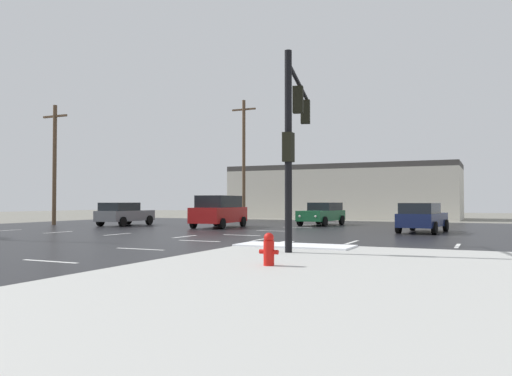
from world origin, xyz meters
TOP-DOWN VIEW (x-y plane):
  - ground_plane at (0.00, 0.00)m, footprint 120.00×120.00m
  - road_asphalt at (0.00, 0.00)m, footprint 44.00×44.00m
  - snow_strip_curbside at (5.00, -4.00)m, footprint 4.00×1.60m
  - lane_markings at (1.20, -1.38)m, footprint 36.15×36.15m
  - traffic_signal_mast at (5.20, -4.52)m, footprint 1.49×5.61m
  - fire_hydrant at (6.25, -9.15)m, footprint 0.48×0.26m
  - strip_building_background at (-2.22, 29.42)m, footprint 22.07×8.00m
  - sedan_green at (0.45, 13.85)m, footprint 2.42×4.68m
  - sedan_navy at (7.82, 7.91)m, footprint 2.38×4.67m
  - suv_red at (-4.61, 8.08)m, footprint 2.42×4.93m
  - sedan_grey at (-11.73, 7.49)m, footprint 2.19×4.60m
  - utility_pole_far at (-17.15, 6.48)m, footprint 2.20×0.28m
  - utility_pole_distant at (-8.05, 18.69)m, footprint 2.20×0.28m

SIDE VIEW (x-z plane):
  - ground_plane at x=0.00m, z-range 0.00..0.00m
  - road_asphalt at x=0.00m, z-range 0.00..0.02m
  - lane_markings at x=1.20m, z-range 0.02..0.03m
  - snow_strip_curbside at x=5.00m, z-range 0.14..0.20m
  - fire_hydrant at x=6.25m, z-range 0.14..0.93m
  - sedan_green at x=0.45m, z-range 0.06..1.64m
  - sedan_navy at x=7.82m, z-range 0.06..1.64m
  - sedan_grey at x=-11.73m, z-range 0.06..1.64m
  - suv_red at x=-4.61m, z-range 0.08..2.11m
  - strip_building_background at x=-2.22m, z-range 0.00..5.22m
  - traffic_signal_mast at x=5.20m, z-range 1.18..7.36m
  - utility_pole_far at x=-17.15m, z-range 0.21..8.79m
  - utility_pole_distant at x=-8.05m, z-range 0.22..10.62m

